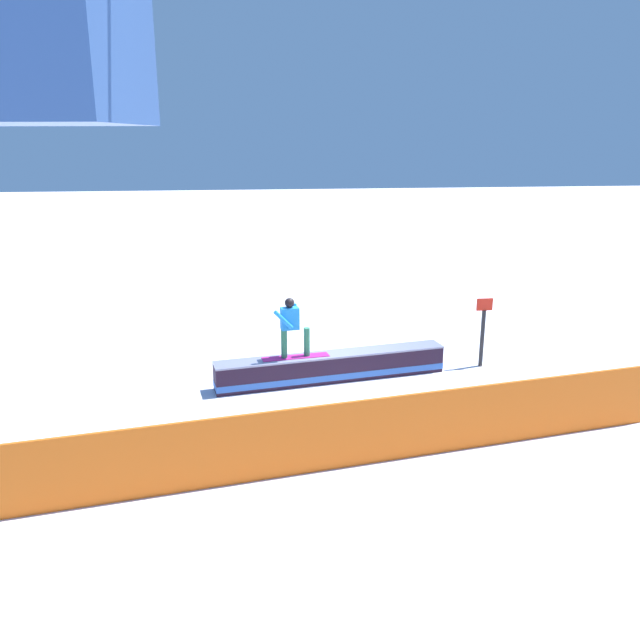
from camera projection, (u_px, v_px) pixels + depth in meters
name	position (u px, v px, depth m)	size (l,w,h in m)	color
ground_plane	(332.00, 380.00, 14.91)	(120.00, 120.00, 0.00)	white
grind_box	(332.00, 368.00, 14.83)	(5.52, 1.44, 0.66)	black
snowboarder	(292.00, 326.00, 14.26)	(1.57, 0.51, 1.40)	#C12080
safety_fence	(368.00, 432.00, 10.90)	(11.89, 0.06, 1.20)	orange
trail_marker	(483.00, 330.00, 15.58)	(0.40, 0.10, 1.74)	#262628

